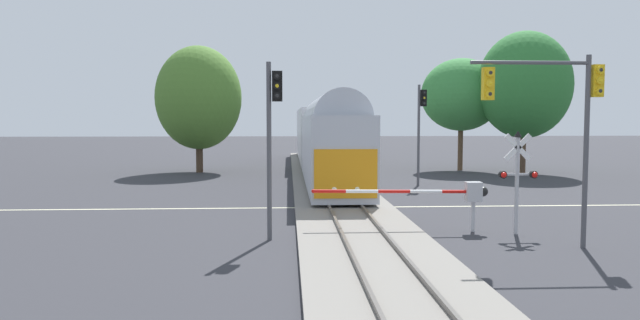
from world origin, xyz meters
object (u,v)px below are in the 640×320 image
object	(u,v)px
oak_far_right	(461,95)
commuter_train	(321,136)
crossing_signal_mast	(518,171)
traffic_signal_far_side	(421,119)
traffic_signal_near_right	(556,103)
maple_right_background	(525,85)
traffic_signal_median	(273,122)
crossing_gate_near	(452,193)
oak_behind_train	(199,98)

from	to	relation	value
oak_far_right	commuter_train	bearing A→B (deg)	-170.07
crossing_signal_mast	traffic_signal_far_side	distance (m)	15.28
commuter_train	traffic_signal_near_right	distance (m)	26.85
traffic_signal_near_right	maple_right_background	bearing A→B (deg)	69.93
traffic_signal_median	oak_far_right	xyz separation A→B (m)	(14.11, 26.35, 1.97)
crossing_signal_mast	traffic_signal_near_right	world-z (taller)	traffic_signal_near_right
crossing_gate_near	traffic_signal_far_side	distance (m)	14.95
commuter_train	crossing_signal_mast	world-z (taller)	commuter_train
traffic_signal_near_right	oak_far_right	xyz separation A→B (m)	(5.33, 28.10, 1.40)
oak_far_right	oak_behind_train	distance (m)	20.35
traffic_signal_near_right	maple_right_background	world-z (taller)	maple_right_background
crossing_gate_near	commuter_train	bearing A→B (deg)	98.34
oak_far_right	oak_behind_train	world-z (taller)	oak_behind_train
oak_far_right	traffic_signal_far_side	bearing A→B (deg)	-117.75
traffic_signal_far_side	traffic_signal_near_right	size ratio (longest dim) A/B	1.01
commuter_train	oak_behind_train	world-z (taller)	oak_behind_train
traffic_signal_median	oak_far_right	size ratio (longest dim) A/B	0.68
maple_right_background	traffic_signal_median	bearing A→B (deg)	-127.54
traffic_signal_far_side	oak_far_right	bearing A→B (deg)	62.25
crossing_signal_mast	traffic_signal_median	size ratio (longest dim) A/B	0.61
commuter_train	traffic_signal_far_side	xyz separation A→B (m)	(5.53, -8.67, 1.29)
traffic_signal_far_side	commuter_train	bearing A→B (deg)	122.51
traffic_signal_far_side	traffic_signal_median	world-z (taller)	traffic_signal_far_side
commuter_train	crossing_gate_near	world-z (taller)	commuter_train
oak_far_right	oak_behind_train	size ratio (longest dim) A/B	0.92
crossing_gate_near	crossing_signal_mast	distance (m)	2.38
commuter_train	traffic_signal_far_side	bearing A→B (deg)	-57.49
maple_right_background	oak_behind_train	bearing A→B (deg)	174.87
traffic_signal_far_side	traffic_signal_near_right	distance (m)	17.49
traffic_signal_near_right	oak_far_right	world-z (taller)	oak_far_right
oak_far_right	maple_right_background	xyz separation A→B (m)	(3.87, -2.94, 0.62)
traffic_signal_median	oak_far_right	distance (m)	29.95
crossing_signal_mast	oak_far_right	bearing A→B (deg)	77.80
crossing_gate_near	traffic_signal_far_side	size ratio (longest dim) A/B	1.04
oak_behind_train	maple_right_background	bearing A→B (deg)	-5.13
oak_behind_train	traffic_signal_median	bearing A→B (deg)	-76.33
crossing_gate_near	maple_right_background	world-z (taller)	maple_right_background
commuter_train	crossing_gate_near	bearing A→B (deg)	-81.66
oak_behind_train	crossing_signal_mast	bearing A→B (deg)	-59.47
traffic_signal_far_side	maple_right_background	distance (m)	12.43
traffic_signal_near_right	oak_far_right	size ratio (longest dim) A/B	0.69
traffic_signal_near_right	maple_right_background	size ratio (longest dim) A/B	0.58
traffic_signal_near_right	oak_behind_train	bearing A→B (deg)	118.77
crossing_signal_mast	maple_right_background	world-z (taller)	maple_right_background
crossing_gate_near	maple_right_background	distance (m)	25.59
commuter_train	traffic_signal_far_side	size ratio (longest dim) A/B	6.59
traffic_signal_far_side	traffic_signal_median	bearing A→B (deg)	-118.47
crossing_signal_mast	oak_far_right	xyz separation A→B (m)	(5.57, 25.79, 3.71)
traffic_signal_far_side	crossing_gate_near	bearing A→B (deg)	-98.30
crossing_gate_near	oak_far_right	world-z (taller)	oak_far_right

